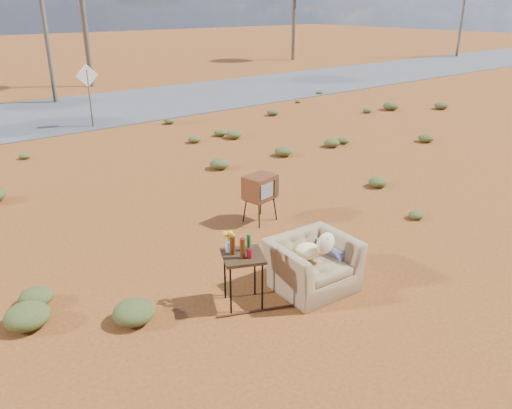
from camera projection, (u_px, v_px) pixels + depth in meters
ground at (288, 276)px, 8.11m from camera, size 140.00×140.00×0.00m
highway at (25, 118)px, 18.98m from camera, size 140.00×7.00×0.04m
armchair at (317, 256)px, 7.68m from camera, size 1.50×0.93×1.07m
tv_unit at (260, 188)px, 9.86m from camera, size 0.68×0.59×0.97m
side_table at (240, 252)px, 7.06m from camera, size 0.76×0.76×1.14m
rusty_bar at (260, 310)px, 7.18m from camera, size 1.20×0.54×0.03m
road_sign at (88, 84)px, 17.11m from camera, size 0.78×0.06×2.19m
utility_pole_center at (41, 1)px, 20.38m from camera, size 1.40×0.20×8.00m
utility_pole_east at (464, 1)px, 38.82m from camera, size 1.40×0.20×8.00m
scrub_patch at (123, 201)px, 10.78m from camera, size 17.49×8.07×0.33m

